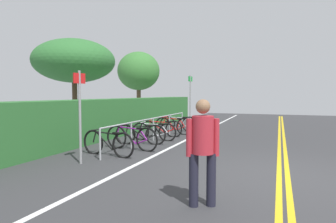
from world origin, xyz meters
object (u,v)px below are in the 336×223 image
Objects in this scene: bicycle_5 at (174,126)px; bicycle_6 at (179,124)px; bike_rack at (153,123)px; pedestrian at (203,146)px; sign_post_near at (80,108)px; bicycle_0 at (108,143)px; sign_post_far at (190,97)px; bicycle_2 at (140,134)px; bicycle_3 at (154,132)px; tree_mid at (74,61)px; bicycle_1 at (131,138)px; bicycle_4 at (161,129)px; tree_far_right at (139,71)px.

bicycle_6 is (0.93, 0.10, -0.01)m from bicycle_5.
bike_rack is 6.28m from pedestrian.
bike_rack is 3.91m from sign_post_near.
sign_post_far is at bearing -2.38° from bicycle_0.
bicycle_6 is 1.73m from sign_post_far.
bicycle_3 is (0.93, -0.08, -0.01)m from bicycle_2.
tree_mid is (-2.84, 4.45, 1.57)m from sign_post_far.
bicycle_2 is at bearing -0.77° from bicycle_0.
bicycle_0 is 1.02m from bicycle_1.
pedestrian is 0.72× the size of sign_post_near.
bicycle_0 is at bearing 179.90° from bicycle_4.
bicycle_5 reaches higher than bicycle_4.
bicycle_5 is at bearing -142.45° from tree_far_right.
tree_far_right reaches higher than bicycle_2.
bike_rack is 4.03× the size of bicycle_3.
bicycle_2 is (-0.89, 0.07, -0.29)m from bike_rack.
bicycle_1 is at bearing -8.43° from sign_post_near.
tree_mid reaches higher than pedestrian.
bicycle_2 is at bearing 35.17° from pedestrian.
bicycle_6 is at bearing -138.10° from tree_far_right.
tree_far_right reaches higher than sign_post_near.
sign_post_near is at bearing 64.52° from pedestrian.
bicycle_3 is at bearing -6.80° from bike_rack.
bike_rack is 4.13× the size of bicycle_4.
bicycle_5 is at bearing -3.57° from bicycle_3.
bicycle_5 is at bearing -3.65° from bike_rack.
bike_rack reaches higher than bicycle_6.
sign_post_near reaches higher than bicycle_1.
bicycle_1 is 3.68m from bicycle_5.
bike_rack is 4.27× the size of pedestrian.
bicycle_0 is 5.61m from bicycle_6.
bicycle_1 is 4.61m from bicycle_6.
bicycle_4 is (0.92, 0.10, -0.00)m from bicycle_3.
bicycle_5 is at bearing -3.34° from sign_post_near.
pedestrian is 0.62× the size of sign_post_far.
sign_post_far is at bearing -1.81° from bicycle_5.
sign_post_far reaches higher than bicycle_1.
bicycle_0 is at bearing 178.82° from bicycle_6.
tree_far_right is (5.70, 4.38, 2.74)m from bicycle_5.
tree_far_right is at bearing 51.68° from sign_post_far.
tree_mid is (1.15, 4.27, 2.76)m from bicycle_3.
bicycle_1 reaches higher than bicycle_3.
bicycle_4 is at bearing 5.46° from bike_rack.
bicycle_4 is at bearing 3.61° from bicycle_1.
sign_post_far is (4.03, -0.19, 0.89)m from bike_rack.
tree_mid reaches higher than bike_rack.
sign_post_near is 6.69m from tree_mid.
sign_post_near is at bearing 177.26° from bicycle_2.
bike_rack is at bearing 179.65° from bicycle_6.
bicycle_4 is at bearing -93.15° from tree_mid.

